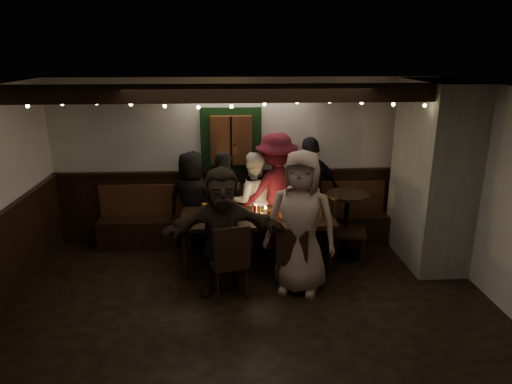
{
  "coord_description": "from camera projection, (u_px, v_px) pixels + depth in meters",
  "views": [
    {
      "loc": [
        -0.25,
        -4.6,
        3.0
      ],
      "look_at": [
        0.14,
        1.6,
        1.05
      ],
      "focal_mm": 32.0,
      "sensor_mm": 36.0,
      "label": 1
    }
  ],
  "objects": [
    {
      "name": "room",
      "position": [
        323.0,
        193.0,
        6.39
      ],
      "size": [
        6.02,
        5.01,
        2.62
      ],
      "color": "black",
      "rests_on": "ground"
    },
    {
      "name": "dining_table",
      "position": [
        257.0,
        220.0,
        6.42
      ],
      "size": [
        2.14,
        0.92,
        0.93
      ],
      "color": "black",
      "rests_on": "ground"
    },
    {
      "name": "chair_near_left",
      "position": [
        230.0,
        258.0,
        5.58
      ],
      "size": [
        0.55,
        0.55,
        0.99
      ],
      "color": "black",
      "rests_on": "ground"
    },
    {
      "name": "chair_near_right",
      "position": [
        293.0,
        255.0,
        5.79
      ],
      "size": [
        0.5,
        0.5,
        0.89
      ],
      "color": "black",
      "rests_on": "ground"
    },
    {
      "name": "chair_end",
      "position": [
        343.0,
        225.0,
        6.56
      ],
      "size": [
        0.56,
        0.56,
        1.04
      ],
      "color": "black",
      "rests_on": "ground"
    },
    {
      "name": "high_top",
      "position": [
        346.0,
        217.0,
        6.75
      ],
      "size": [
        0.62,
        0.62,
        0.99
      ],
      "color": "black",
      "rests_on": "ground"
    },
    {
      "name": "person_a",
      "position": [
        192.0,
        201.0,
        6.99
      ],
      "size": [
        0.86,
        0.67,
        1.55
      ],
      "primitive_type": "imported",
      "rotation": [
        0.0,
        0.0,
        2.89
      ],
      "color": "black",
      "rests_on": "ground"
    },
    {
      "name": "person_b",
      "position": [
        224.0,
        201.0,
        6.99
      ],
      "size": [
        0.66,
        0.54,
        1.56
      ],
      "primitive_type": "imported",
      "rotation": [
        0.0,
        0.0,
        2.81
      ],
      "color": "black",
      "rests_on": "ground"
    },
    {
      "name": "person_c",
      "position": [
        253.0,
        201.0,
        7.03
      ],
      "size": [
        0.79,
        0.65,
        1.53
      ],
      "primitive_type": "imported",
      "rotation": [
        0.0,
        0.0,
        3.23
      ],
      "color": "white",
      "rests_on": "ground"
    },
    {
      "name": "person_d",
      "position": [
        276.0,
        192.0,
        7.0
      ],
      "size": [
        1.34,
        1.05,
        1.82
      ],
      "primitive_type": "imported",
      "rotation": [
        0.0,
        0.0,
        3.51
      ],
      "color": "#4B0F1C",
      "rests_on": "ground"
    },
    {
      "name": "person_e",
      "position": [
        310.0,
        192.0,
        7.11
      ],
      "size": [
        1.1,
        0.79,
        1.74
      ],
      "primitive_type": "imported",
      "rotation": [
        0.0,
        0.0,
        3.55
      ],
      "color": "black",
      "rests_on": "ground"
    },
    {
      "name": "person_f",
      "position": [
        223.0,
        232.0,
        5.68
      ],
      "size": [
        1.57,
        0.62,
        1.66
      ],
      "primitive_type": "imported",
      "rotation": [
        0.0,
        0.0,
        0.09
      ],
      "color": "black",
      "rests_on": "ground"
    },
    {
      "name": "person_g",
      "position": [
        301.0,
        223.0,
        5.7
      ],
      "size": [
        1.05,
        0.85,
        1.85
      ],
      "primitive_type": "imported",
      "rotation": [
        0.0,
        0.0,
        -0.34
      ],
      "color": "tan",
      "rests_on": "ground"
    }
  ]
}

